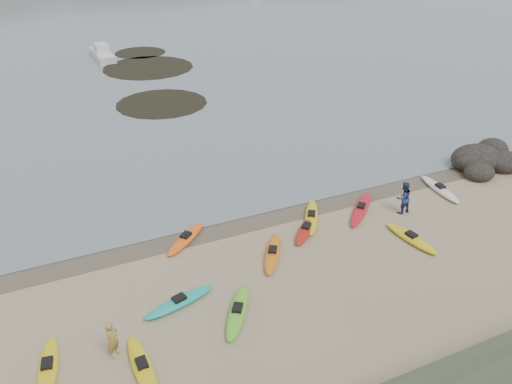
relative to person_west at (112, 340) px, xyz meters
name	(u,v)px	position (x,y,z in m)	size (l,w,h in m)	color
ground	(256,215)	(9.04, 7.03, -0.82)	(600.00, 600.00, 0.00)	tan
wet_sand	(258,218)	(9.04, 6.73, -0.82)	(60.00, 60.00, 0.00)	brown
kayaks	(283,254)	(8.64, 2.95, -0.65)	(23.82, 10.41, 0.34)	yellow
person_west	(112,340)	(0.00, 0.00, 0.00)	(0.60, 0.39, 1.65)	#AD8645
person_east	(403,198)	(16.65, 3.98, 0.13)	(0.93, 0.72, 1.91)	navy
rock_cluster	(485,163)	(25.48, 6.47, -0.59)	(5.27, 3.88, 1.78)	black
kelp_mats	(150,74)	(10.33, 36.92, -0.80)	(10.58, 26.04, 0.04)	black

